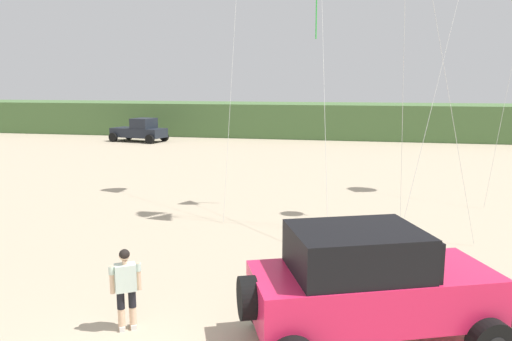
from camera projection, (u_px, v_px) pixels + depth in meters
The scene contains 4 objects.
dune_ridge at pixel (333, 120), 46.03m from camera, with size 90.00×7.45×3.02m, color #4C703D.
jeep at pixel (369, 284), 9.08m from camera, with size 5.00×3.81×2.26m.
person_watching at pixel (126, 285), 9.72m from camera, with size 0.54×0.45×1.67m.
distant_pickup at pixel (140, 130), 41.83m from camera, with size 4.89×3.22×1.98m.
Camera 1 is at (3.20, -6.39, 4.82)m, focal length 34.88 mm.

